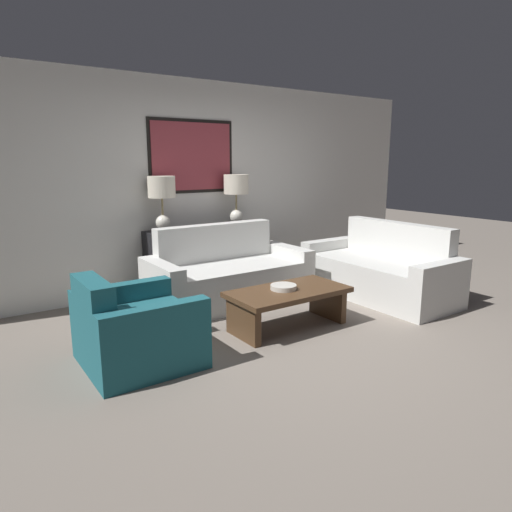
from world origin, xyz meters
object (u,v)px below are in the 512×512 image
at_px(console_table, 203,259).
at_px(couch_by_side, 380,272).
at_px(armchair_near_back_wall, 135,331).
at_px(table_lamp_left, 162,194).
at_px(coffee_table, 288,299).
at_px(decorative_bowl, 283,287).
at_px(table_lamp_right, 236,190).
at_px(couch_by_back_wall, 228,277).

bearing_deg(console_table, couch_by_side, -42.00).
bearing_deg(armchair_near_back_wall, console_table, 47.58).
distance_m(table_lamp_left, couch_by_side, 2.82).
bearing_deg(coffee_table, decorative_bowl, 139.40).
relative_size(table_lamp_left, table_lamp_right, 1.00).
bearing_deg(console_table, couch_by_back_wall, -90.00).
distance_m(couch_by_side, decorative_bowl, 1.67).
bearing_deg(decorative_bowl, couch_by_side, 6.48).
xyz_separation_m(table_lamp_right, armchair_near_back_wall, (-2.03, -1.65, -0.99)).
xyz_separation_m(couch_by_side, decorative_bowl, (-1.66, -0.19, 0.12)).
bearing_deg(table_lamp_left, couch_by_side, -34.42).
distance_m(console_table, table_lamp_right, 1.01).
distance_m(couch_by_side, armchair_near_back_wall, 3.18).
height_order(console_table, table_lamp_left, table_lamp_left).
bearing_deg(console_table, table_lamp_left, 180.00).
relative_size(couch_by_back_wall, coffee_table, 1.57).
relative_size(table_lamp_right, coffee_table, 0.55).
relative_size(coffee_table, decorative_bowl, 4.62).
relative_size(couch_by_side, coffee_table, 1.57).
distance_m(couch_by_back_wall, coffee_table, 1.09).
bearing_deg(couch_by_side, coffee_table, -172.28).
distance_m(table_lamp_left, decorative_bowl, 1.96).
height_order(table_lamp_right, couch_by_back_wall, table_lamp_right).
distance_m(console_table, decorative_bowl, 1.69).
height_order(table_lamp_right, decorative_bowl, table_lamp_right).
height_order(couch_by_back_wall, coffee_table, couch_by_back_wall).
bearing_deg(table_lamp_left, coffee_table, -71.81).
distance_m(table_lamp_left, armchair_near_back_wall, 2.16).
height_order(table_lamp_left, armchair_near_back_wall, table_lamp_left).
bearing_deg(decorative_bowl, table_lamp_left, 107.37).
relative_size(console_table, coffee_table, 1.21).
bearing_deg(armchair_near_back_wall, table_lamp_left, 59.16).
bearing_deg(couch_by_side, decorative_bowl, -173.52).
height_order(couch_by_back_wall, couch_by_side, same).
height_order(table_lamp_left, table_lamp_right, same).
distance_m(console_table, armchair_near_back_wall, 2.24).
bearing_deg(table_lamp_right, coffee_table, -105.59).
xyz_separation_m(console_table, coffee_table, (0.04, -1.72, -0.11)).
xyz_separation_m(console_table, couch_by_side, (1.67, -1.50, -0.10)).
xyz_separation_m(console_table, armchair_near_back_wall, (-1.51, -1.65, -0.13)).
xyz_separation_m(decorative_bowl, armchair_near_back_wall, (-1.51, 0.04, -0.14)).
xyz_separation_m(table_lamp_left, coffee_table, (0.56, -1.72, -0.97)).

